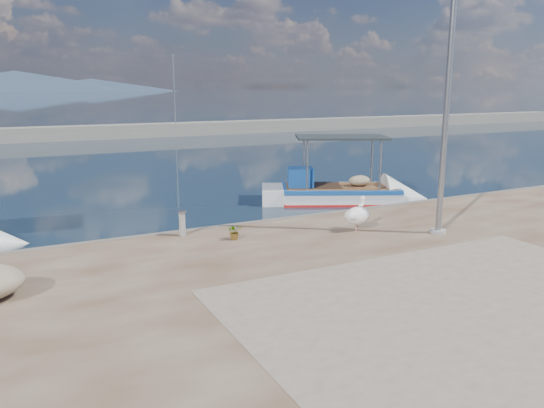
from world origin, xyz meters
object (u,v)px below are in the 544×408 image
Objects in this scene: lamp_post at (445,115)px; bollard_near at (182,222)px; boat_right at (338,196)px; pelican at (358,215)px.

lamp_post is 9.89× the size of bollard_near.
pelican is at bearing -93.40° from boat_right.
pelican is 0.14× the size of lamp_post.
boat_right is 6.30m from pelican.
lamp_post is (-1.15, -6.71, 3.56)m from boat_right.
boat_right is 0.95× the size of lamp_post.
lamp_post is 7.72m from bollard_near.
boat_right is at bearing 26.07° from bollard_near.
lamp_post reaches higher than bollard_near.
boat_right is 8.55m from bollard_near.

